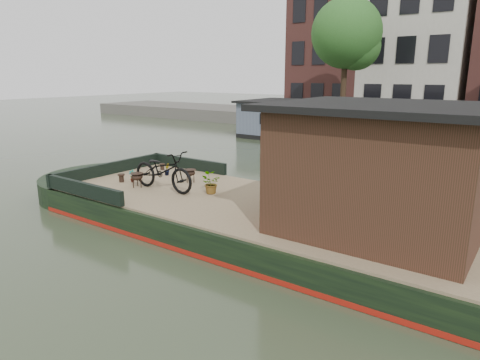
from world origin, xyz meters
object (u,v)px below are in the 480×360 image
Objects in this scene: potted_plant_a at (132,176)px; brazier_rear at (190,176)px; dinghy at (315,146)px; bicycle at (163,171)px; brazier_front at (137,180)px; cabin at (381,168)px.

brazier_rear is at bearing 35.09° from potted_plant_a.
brazier_rear is 0.11× the size of dinghy.
dinghy is at bearing 86.57° from potted_plant_a.
brazier_front is at bearing 105.56° from bicycle.
cabin is 10.88× the size of brazier_rear.
cabin is 6.87m from potted_plant_a.
brazier_front is 0.12× the size of dinghy.
potted_plant_a is (-1.33, 0.08, -0.35)m from bicycle.
potted_plant_a is 0.63m from brazier_front.
brazier_rear is (0.78, 1.24, -0.01)m from brazier_front.
potted_plant_a is at bearing 151.78° from brazier_front.
dinghy is (-0.72, 9.34, -0.50)m from brazier_rear.
bicycle is 0.61× the size of dinghy.
potted_plant_a is 1.63m from brazier_rear.
brazier_rear is (1.33, 0.94, 0.01)m from potted_plant_a.
potted_plant_a is 0.96× the size of brazier_rear.
dinghy is at bearing 3.91° from bicycle.
cabin reaches higher than dinghy.
cabin is 11.36× the size of potted_plant_a.
cabin is at bearing -161.37° from dinghy.
potted_plant_a reaches higher than dinghy.
cabin is 10.25× the size of brazier_front.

